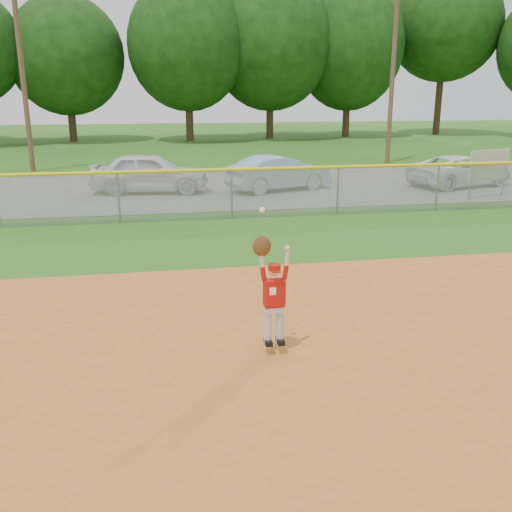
{
  "coord_description": "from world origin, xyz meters",
  "views": [
    {
      "loc": [
        -2.27,
        -6.87,
        3.83
      ],
      "look_at": [
        -0.65,
        2.24,
        1.1
      ],
      "focal_mm": 40.0,
      "sensor_mm": 36.0,
      "label": 1
    }
  ],
  "objects_px": {
    "car_white_a": "(150,173)",
    "car_blue": "(279,173)",
    "sponsor_sign": "(489,167)",
    "car_white_b": "(461,171)",
    "ballplayer": "(272,291)"
  },
  "relations": [
    {
      "from": "sponsor_sign",
      "to": "car_blue",
      "type": "bearing_deg",
      "value": 157.9
    },
    {
      "from": "car_blue",
      "to": "ballplayer",
      "type": "bearing_deg",
      "value": 148.47
    },
    {
      "from": "ballplayer",
      "to": "car_white_a",
      "type": "bearing_deg",
      "value": 97.01
    },
    {
      "from": "car_white_b",
      "to": "ballplayer",
      "type": "bearing_deg",
      "value": 126.6
    },
    {
      "from": "car_white_a",
      "to": "ballplayer",
      "type": "distance_m",
      "value": 14.35
    },
    {
      "from": "car_blue",
      "to": "car_white_b",
      "type": "height_order",
      "value": "car_blue"
    },
    {
      "from": "car_white_b",
      "to": "car_blue",
      "type": "bearing_deg",
      "value": 72.29
    },
    {
      "from": "car_white_a",
      "to": "car_blue",
      "type": "bearing_deg",
      "value": -87.27
    },
    {
      "from": "car_blue",
      "to": "car_white_b",
      "type": "bearing_deg",
      "value": -110.99
    },
    {
      "from": "car_white_b",
      "to": "sponsor_sign",
      "type": "xyz_separation_m",
      "value": [
        -0.39,
        -2.57,
        0.51
      ]
    },
    {
      "from": "car_white_a",
      "to": "sponsor_sign",
      "type": "relative_size",
      "value": 2.35
    },
    {
      "from": "car_white_a",
      "to": "car_white_b",
      "type": "bearing_deg",
      "value": -85.9
    },
    {
      "from": "car_blue",
      "to": "sponsor_sign",
      "type": "relative_size",
      "value": 2.17
    },
    {
      "from": "car_white_b",
      "to": "sponsor_sign",
      "type": "height_order",
      "value": "sponsor_sign"
    },
    {
      "from": "car_white_a",
      "to": "car_blue",
      "type": "xyz_separation_m",
      "value": [
        4.9,
        -0.39,
        -0.08
      ]
    }
  ]
}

